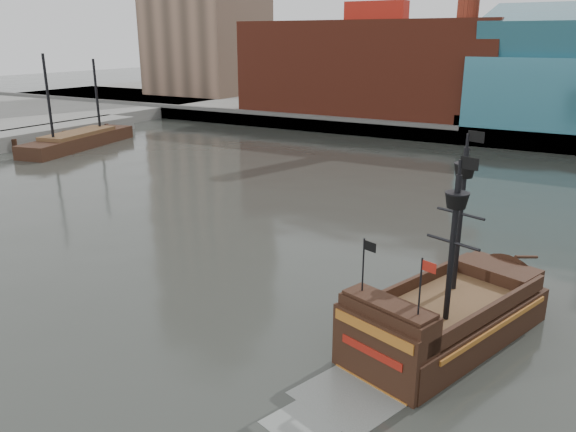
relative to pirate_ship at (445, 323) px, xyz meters
The scene contains 6 objects.
ground 10.92m from the pirate_ship, 136.14° to the right, with size 400.00×400.00×0.00m, color #282A25.
promenade_far 84.83m from the pirate_ship, 95.31° to the left, with size 220.00×60.00×2.00m, color slate.
seawall 55.52m from the pirate_ship, 98.12° to the left, with size 220.00×1.00×2.60m, color #4C4C49.
pier 69.57m from the pirate_ship, 161.16° to the left, with size 6.00×40.00×2.00m, color slate.
pirate_ship is the anchor object (origin of this frame).
docked_vessel 63.17m from the pirate_ship, 155.25° to the left, with size 8.16×19.86×13.18m.
Camera 1 is at (13.49, -17.84, 14.43)m, focal length 35.00 mm.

